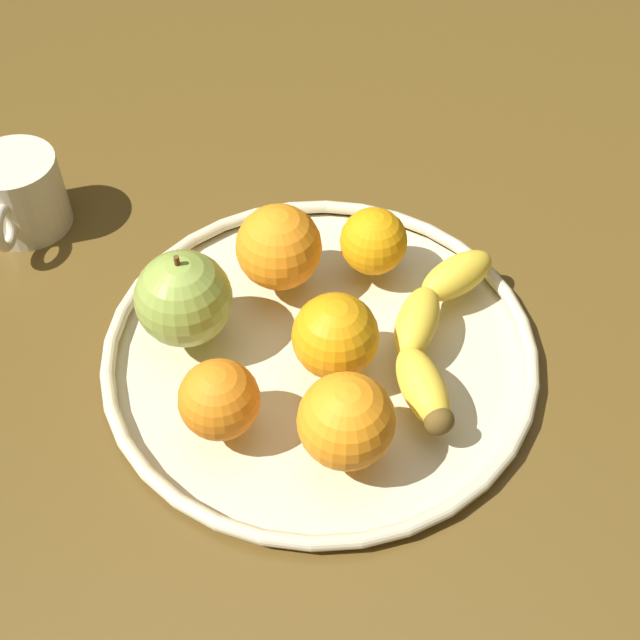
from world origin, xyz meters
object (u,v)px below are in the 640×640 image
(apple, at_px, (184,299))
(orange_front_right, at_px, (335,336))
(fruit_bowl, at_px, (320,350))
(orange_center, at_px, (346,421))
(banana, at_px, (433,329))
(orange_back_right, at_px, (373,241))
(orange_front_left, at_px, (219,399))
(ambient_mug, at_px, (21,194))
(orange_back_left, at_px, (279,247))

(apple, height_order, orange_front_right, apple)
(fruit_bowl, xyz_separation_m, orange_center, (0.10, 0.02, 0.05))
(fruit_bowl, bearing_deg, apple, -95.35)
(fruit_bowl, xyz_separation_m, apple, (-0.01, -0.11, 0.05))
(fruit_bowl, bearing_deg, orange_center, 12.47)
(banana, xyz_separation_m, orange_back_right, (-0.09, -0.05, 0.01))
(orange_back_right, distance_m, orange_center, 0.20)
(orange_front_left, bearing_deg, apple, -157.41)
(orange_front_right, distance_m, ambient_mug, 0.35)
(banana, height_order, ambient_mug, ambient_mug)
(orange_back_right, xyz_separation_m, ambient_mug, (-0.06, -0.33, -0.01))
(apple, relative_size, ambient_mug, 0.77)
(fruit_bowl, bearing_deg, banana, 92.46)
(orange_front_left, bearing_deg, orange_front_right, 125.55)
(fruit_bowl, bearing_deg, orange_back_left, -153.10)
(banana, height_order, orange_back_left, orange_back_left)
(orange_back_left, height_order, orange_center, orange_back_left)
(fruit_bowl, height_order, ambient_mug, ambient_mug)
(banana, xyz_separation_m, ambient_mug, (-0.15, -0.38, 0.00))
(orange_center, relative_size, ambient_mug, 0.63)
(apple, bearing_deg, orange_front_left, 22.59)
(orange_center, bearing_deg, apple, -129.92)
(banana, relative_size, ambient_mug, 1.77)
(orange_back_right, xyz_separation_m, orange_center, (0.20, -0.02, 0.01))
(fruit_bowl, distance_m, orange_back_left, 0.10)
(banana, height_order, apple, apple)
(fruit_bowl, bearing_deg, orange_front_left, -41.62)
(banana, xyz_separation_m, orange_back_left, (-0.07, -0.13, 0.02))
(fruit_bowl, height_order, orange_front_left, orange_front_left)
(orange_back_left, distance_m, orange_front_left, 0.16)
(orange_front_right, bearing_deg, apple, -104.12)
(orange_front_left, xyz_separation_m, ambient_mug, (-0.24, -0.22, -0.01))
(fruit_bowl, bearing_deg, orange_front_right, 31.63)
(orange_back_left, distance_m, orange_front_right, 0.11)
(apple, height_order, orange_back_left, apple)
(orange_front_right, bearing_deg, orange_front_left, -54.45)
(fruit_bowl, xyz_separation_m, orange_front_left, (0.08, -0.07, 0.04))
(orange_front_left, bearing_deg, orange_back_left, 167.53)
(fruit_bowl, height_order, banana, banana)
(apple, distance_m, orange_back_right, 0.18)
(apple, relative_size, orange_front_right, 1.26)
(orange_back_left, bearing_deg, orange_front_right, 27.96)
(orange_back_right, bearing_deg, apple, -62.03)
(banana, xyz_separation_m, apple, (-0.01, -0.20, 0.02))
(apple, relative_size, orange_back_left, 1.17)
(orange_center, distance_m, ambient_mug, 0.41)
(orange_center, bearing_deg, orange_front_left, -101.56)
(orange_back_left, xyz_separation_m, ambient_mug, (-0.08, -0.25, -0.02))
(orange_front_left, xyz_separation_m, orange_center, (0.02, 0.10, 0.01))
(fruit_bowl, relative_size, orange_front_right, 5.25)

